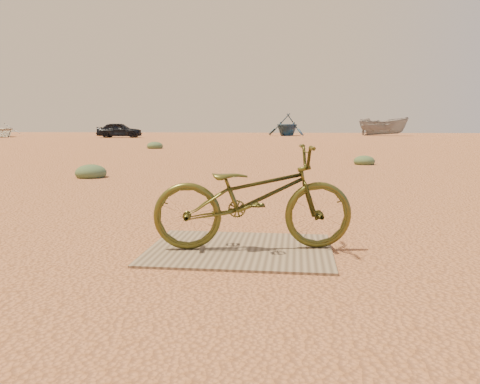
# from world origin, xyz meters

# --- Properties ---
(ground) EXTENTS (120.00, 120.00, 0.00)m
(ground) POSITION_xyz_m (0.00, 0.00, 0.00)
(ground) COLOR #B9724A
(ground) RESTS_ON ground
(plywood_board) EXTENTS (1.64, 1.26, 0.02)m
(plywood_board) POSITION_xyz_m (-0.54, 0.32, 0.01)
(plywood_board) COLOR #867258
(plywood_board) RESTS_ON ground
(bicycle) EXTENTS (1.85, 0.91, 0.93)m
(bicycle) POSITION_xyz_m (-0.42, 0.34, 0.49)
(bicycle) COLOR #474719
(bicycle) RESTS_ON plywood_board
(car) EXTENTS (3.90, 1.92, 1.28)m
(car) POSITION_xyz_m (-15.09, 34.98, 0.64)
(car) COLOR black
(car) RESTS_ON ground
(boat_far_left) EXTENTS (4.80, 5.17, 2.23)m
(boat_far_left) POSITION_xyz_m (-1.02, 43.44, 1.12)
(boat_far_left) COLOR #2B4B68
(boat_far_left) RESTS_ON ground
(boat_mid_right) EXTENTS (5.01, 2.92, 1.82)m
(boat_mid_right) POSITION_xyz_m (8.47, 44.41, 0.91)
(boat_mid_right) COLOR gray
(boat_mid_right) RESTS_ON ground
(kale_a) EXTENTS (0.66, 0.66, 0.36)m
(kale_a) POSITION_xyz_m (-4.41, 5.75, 0.00)
(kale_a) COLOR #5A754C
(kale_a) RESTS_ON ground
(kale_b) EXTENTS (0.60, 0.60, 0.33)m
(kale_b) POSITION_xyz_m (1.86, 9.79, 0.00)
(kale_b) COLOR #5A754C
(kale_b) RESTS_ON ground
(kale_c) EXTENTS (0.75, 0.75, 0.41)m
(kale_c) POSITION_xyz_m (-6.65, 17.62, 0.00)
(kale_c) COLOR #5A754C
(kale_c) RESTS_ON ground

